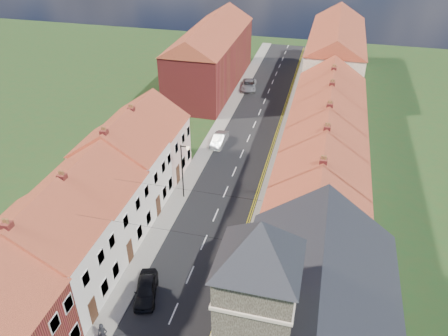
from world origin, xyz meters
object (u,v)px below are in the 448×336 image
Objects in this scene: church at (306,315)px; car_mid at (219,140)px; lamppost at (183,168)px; pedestrian_left at (103,334)px; car_distant at (249,85)px; car_near at (146,289)px.

church is 31.37m from car_mid.
lamppost is 3.21× the size of pedestrian_left.
church is at bearing -64.03° from car_mid.
car_distant is 2.60× the size of pedestrian_left.
pedestrian_left is (-0.50, -47.59, 0.38)m from car_distant.
car_mid is (-0.61, 24.45, -0.01)m from car_near.
car_distant is at bearing 105.06° from church.
car_mid is 0.83× the size of car_distant.
pedestrian_left reaches higher than car_mid.
church is 13.95m from pedestrian_left.
car_mid is at bearing 113.96° from church.
lamppost reaches higher than car_distant.
car_near is 24.46m from car_mid.
church reaches higher than car_near.
church is at bearing -51.70° from lamppost.
lamppost is 30.14m from car_distant.
church is 3.12× the size of car_distant.
church is 13.58m from car_near.
car_mid is at bearing 86.98° from lamppost.
car_distant is at bearing 92.01° from car_mid.
car_distant is at bearing 75.70° from car_near.
church is at bearing -82.59° from car_distant.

